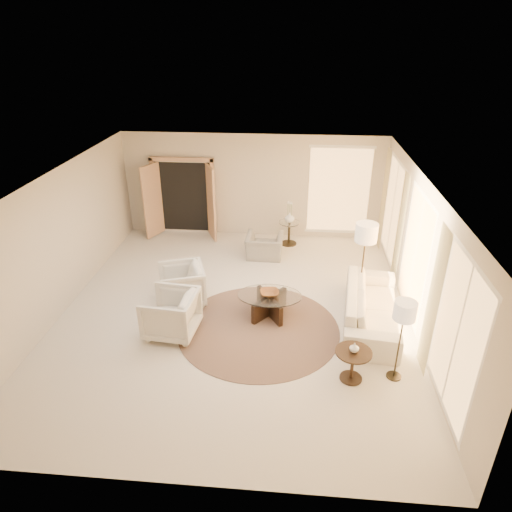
# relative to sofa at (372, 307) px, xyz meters

# --- Properties ---
(room) EXTENTS (7.04, 8.04, 2.83)m
(room) POSITION_rel_sofa_xyz_m (-2.71, 0.15, 1.03)
(room) COLOR silver
(room) RESTS_ON ground
(windows_right) EXTENTS (0.10, 6.40, 2.40)m
(windows_right) POSITION_rel_sofa_xyz_m (0.74, 0.25, 0.98)
(windows_right) COLOR #F1B060
(windows_right) RESTS_ON room
(window_back_corner) EXTENTS (1.70, 0.10, 2.40)m
(window_back_corner) POSITION_rel_sofa_xyz_m (-0.41, 4.10, 0.98)
(window_back_corner) COLOR #F1B060
(window_back_corner) RESTS_ON room
(curtains_right) EXTENTS (0.06, 5.20, 2.60)m
(curtains_right) POSITION_rel_sofa_xyz_m (0.69, 1.15, 0.93)
(curtains_right) COLOR tan
(curtains_right) RESTS_ON room
(french_doors) EXTENTS (1.95, 0.66, 2.16)m
(french_doors) POSITION_rel_sofa_xyz_m (-4.61, 3.97, 0.69)
(french_doors) COLOR tan
(french_doors) RESTS_ON room
(area_rug) EXTENTS (3.69, 3.69, 0.01)m
(area_rug) POSITION_rel_sofa_xyz_m (-2.17, -0.40, -0.37)
(area_rug) COLOR #3E2920
(area_rug) RESTS_ON room
(sofa) EXTENTS (1.30, 2.65, 0.75)m
(sofa) POSITION_rel_sofa_xyz_m (0.00, 0.00, 0.00)
(sofa) COLOR silver
(sofa) RESTS_ON room
(armchair_left) EXTENTS (1.08, 1.12, 0.92)m
(armchair_left) POSITION_rel_sofa_xyz_m (-3.86, 0.44, 0.09)
(armchair_left) COLOR silver
(armchair_left) RESTS_ON room
(armchair_right) EXTENTS (0.95, 1.00, 0.95)m
(armchair_right) POSITION_rel_sofa_xyz_m (-3.80, -0.67, 0.10)
(armchair_right) COLOR silver
(armchair_right) RESTS_ON room
(accent_chair) EXTENTS (0.93, 0.62, 0.80)m
(accent_chair) POSITION_rel_sofa_xyz_m (-2.28, 2.71, 0.03)
(accent_chair) COLOR gray
(accent_chair) RESTS_ON room
(coffee_table) EXTENTS (1.36, 1.36, 0.47)m
(coffee_table) POSITION_rel_sofa_xyz_m (-2.00, 0.10, -0.08)
(coffee_table) COLOR black
(coffee_table) RESTS_ON room
(end_table) EXTENTS (0.60, 0.60, 0.56)m
(end_table) POSITION_rel_sofa_xyz_m (-0.53, -1.66, 0.01)
(end_table) COLOR black
(end_table) RESTS_ON room
(side_table) EXTENTS (0.55, 0.55, 0.64)m
(side_table) POSITION_rel_sofa_xyz_m (-1.68, 3.55, 0.01)
(side_table) COLOR #2C261B
(side_table) RESTS_ON room
(floor_lamp_near) EXTENTS (0.44, 0.44, 1.81)m
(floor_lamp_near) POSITION_rel_sofa_xyz_m (-0.14, 0.73, 1.17)
(floor_lamp_near) COLOR #2C261B
(floor_lamp_near) RESTS_ON room
(floor_lamp_far) EXTENTS (0.36, 0.36, 1.47)m
(floor_lamp_far) POSITION_rel_sofa_xyz_m (0.19, -1.55, 0.88)
(floor_lamp_far) COLOR #2C261B
(floor_lamp_far) RESTS_ON room
(bowl) EXTENTS (0.43, 0.43, 0.09)m
(bowl) POSITION_rel_sofa_xyz_m (-2.00, 0.10, 0.14)
(bowl) COLOR brown
(bowl) RESTS_ON coffee_table
(end_vase) EXTENTS (0.20, 0.20, 0.16)m
(end_vase) POSITION_rel_sofa_xyz_m (-0.53, -1.66, 0.27)
(end_vase) COLOR white
(end_vase) RESTS_ON end_table
(side_vase) EXTENTS (0.30, 0.30, 0.26)m
(side_vase) POSITION_rel_sofa_xyz_m (-1.68, 3.55, 0.39)
(side_vase) COLOR white
(side_vase) RESTS_ON side_table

